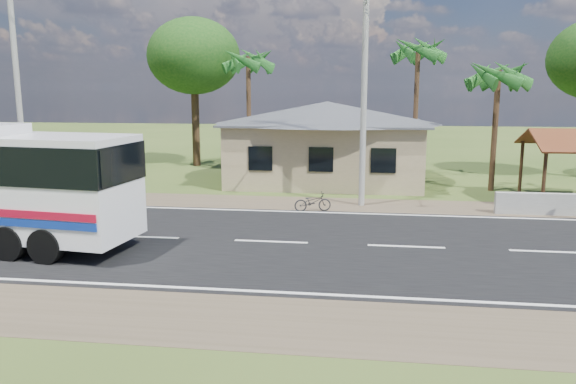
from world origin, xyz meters
name	(u,v)px	position (x,y,z in m)	size (l,w,h in m)	color
ground	(271,242)	(0.00, 0.00, 0.00)	(120.00, 120.00, 0.00)	#31481A
road	(271,242)	(0.00, 0.00, 0.01)	(120.00, 16.00, 0.03)	black
house	(327,133)	(1.00, 13.00, 2.64)	(12.40, 10.00, 5.00)	tan
utility_poles	(357,73)	(2.67, 6.49, 5.77)	(32.80, 2.22, 11.00)	#9E9E99
palm_near	(498,76)	(9.50, 11.00, 5.71)	(2.80, 2.80, 6.70)	#47301E
palm_mid	(418,52)	(6.00, 15.50, 7.16)	(2.80, 2.80, 8.20)	#47301E
palm_far	(248,62)	(-4.00, 16.00, 6.68)	(2.80, 2.80, 7.70)	#47301E
tree_behind_house	(194,57)	(-8.00, 18.00, 7.12)	(6.00, 6.00, 9.61)	#47301E
motorcycle	(313,202)	(0.96, 4.96, 0.41)	(0.54, 1.56, 0.82)	black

